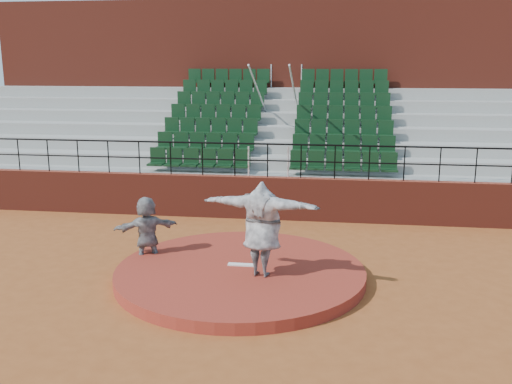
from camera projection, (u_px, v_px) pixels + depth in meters
ground at (240, 278)px, 12.64m from camera, size 90.00×90.00×0.00m
pitchers_mound at (240, 273)px, 12.61m from camera, size 5.50×5.50×0.25m
pitching_rubber at (241, 265)px, 12.73m from camera, size 0.60×0.15×0.03m
boundary_wall at (267, 198)px, 17.32m from camera, size 24.00×0.30×1.30m
wall_railing at (268, 153)px, 17.02m from camera, size 24.04×0.05×1.03m
seating_deck at (280, 154)px, 20.67m from camera, size 24.00×5.97×4.63m
press_box_facade at (289, 90)px, 24.01m from camera, size 24.00×3.00×7.10m
pitcher at (262, 229)px, 11.94m from camera, size 2.59×1.14×2.04m
fielder at (147, 230)px, 13.42m from camera, size 1.56×1.15×1.63m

